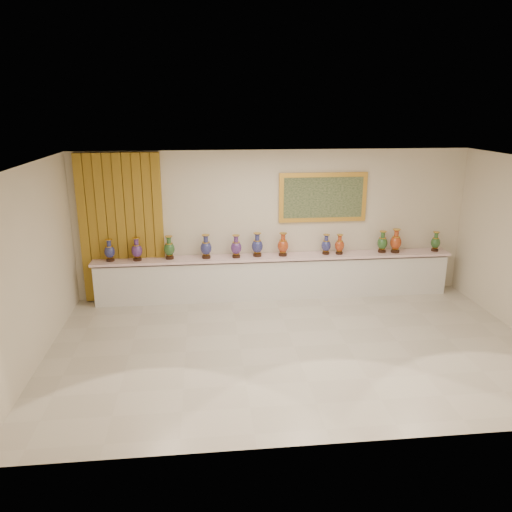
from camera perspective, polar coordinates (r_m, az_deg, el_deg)
The scene contains 15 objects.
ground at distance 8.40m, azimuth 4.35°, elevation -10.27°, with size 8.00×8.00×0.00m, color beige.
room at distance 10.09m, azimuth -11.48°, elevation 3.66°, with size 8.00×8.00×8.00m.
counter at distance 10.29m, azimuth 2.14°, elevation -2.41°, with size 7.28×0.48×0.90m.
vase_0 at distance 10.14m, azimuth -16.39°, elevation 0.52°, with size 0.27×0.27×0.44m.
vase_1 at distance 10.04m, azimuth -13.46°, elevation 0.64°, with size 0.24×0.24×0.46m.
vase_2 at distance 10.02m, azimuth -9.89°, elevation 0.83°, with size 0.25×0.25×0.47m.
vase_3 at distance 9.96m, azimuth -5.73°, elevation 0.95°, with size 0.27×0.27×0.48m.
vase_4 at distance 9.97m, azimuth -2.28°, elevation 0.99°, with size 0.22×0.22×0.46m.
vase_5 at distance 10.04m, azimuth 0.15°, elevation 1.18°, with size 0.26×0.26×0.49m.
vase_6 at distance 10.09m, azimuth 3.10°, elevation 1.20°, with size 0.26×0.26×0.48m.
vase_7 at distance 10.29m, azimuth 8.02°, elevation 1.22°, with size 0.21×0.21×0.42m.
vase_8 at distance 10.34m, azimuth 9.53°, elevation 1.22°, with size 0.23×0.23×0.41m.
vase_9 at distance 10.65m, azimuth 14.25°, elevation 1.48°, with size 0.23×0.23×0.45m.
vase_10 at distance 10.70m, azimuth 15.68°, elevation 1.55°, with size 0.30×0.30×0.50m.
vase_11 at distance 11.08m, azimuth 19.83°, elevation 1.47°, with size 0.21×0.21×0.41m.
Camera 1 is at (-1.42, -7.36, 3.80)m, focal length 35.00 mm.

